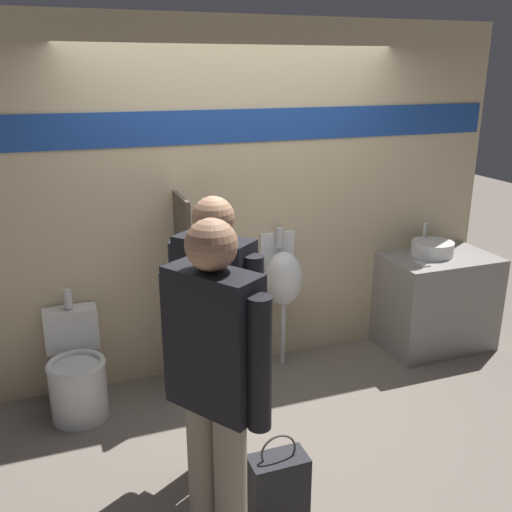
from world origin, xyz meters
name	(u,v)px	position (x,y,z in m)	size (l,w,h in m)	color
ground_plane	(264,395)	(0.00, 0.00, 0.00)	(16.00, 16.00, 0.00)	#70665B
display_wall	(237,202)	(0.00, 0.60, 1.36)	(4.45, 0.07, 2.70)	beige
sink_counter	(436,301)	(1.71, 0.27, 0.41)	(0.93, 0.60, 0.82)	gray
sink_basin	(432,248)	(1.66, 0.33, 0.88)	(0.35, 0.35, 0.26)	silver
cell_phone	(422,264)	(1.43, 0.15, 0.83)	(0.07, 0.14, 0.01)	#B7B7BC
divider_near_counter	(185,295)	(-0.49, 0.36, 0.74)	(0.03, 0.43, 1.49)	#4C4238
urinal_near_counter	(283,278)	(0.33, 0.43, 0.75)	(0.31, 0.30, 1.14)	silver
toilet	(77,375)	(-1.31, 0.26, 0.29)	(0.40, 0.57, 0.86)	silver
person_in_vest	(216,331)	(-0.56, -0.71, 0.94)	(0.42, 0.48, 1.71)	#3D3D42
person_with_lanyard	(215,384)	(-0.73, -1.28, 0.96)	(0.40, 0.53, 1.74)	gray
shopping_bag	(278,489)	(-0.38, -1.20, 0.21)	(0.31, 0.17, 0.55)	#232328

